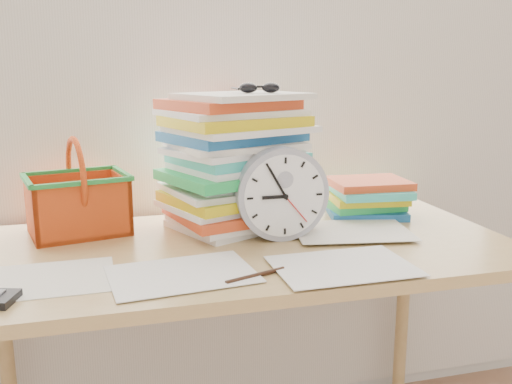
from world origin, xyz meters
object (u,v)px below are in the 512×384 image
object	(u,v)px
desk	(245,271)
book_stack	(370,198)
paper_stack	(236,161)
basket	(77,187)
clock	(282,194)

from	to	relation	value
desk	book_stack	distance (m)	0.49
paper_stack	basket	world-z (taller)	paper_stack
desk	book_stack	xyz separation A→B (m)	(0.44, 0.17, 0.13)
desk	paper_stack	bearing A→B (deg)	83.37
clock	desk	bearing A→B (deg)	-172.34
paper_stack	clock	xyz separation A→B (m)	(0.08, -0.16, -0.07)
desk	basket	world-z (taller)	basket
paper_stack	clock	distance (m)	0.19
book_stack	basket	world-z (taller)	basket
book_stack	clock	bearing A→B (deg)	-154.45
paper_stack	book_stack	xyz separation A→B (m)	(0.42, 0.00, -0.13)
paper_stack	basket	distance (m)	0.44
clock	book_stack	world-z (taller)	clock
desk	paper_stack	distance (m)	0.32
desk	basket	size ratio (longest dim) A/B	5.36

